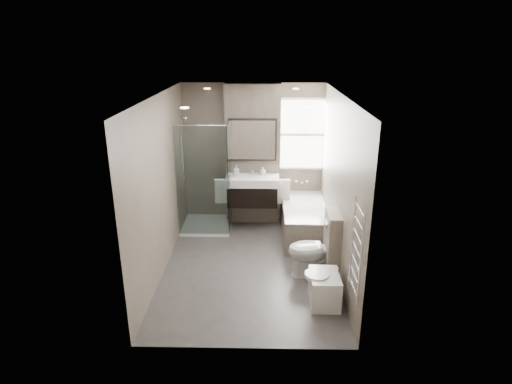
{
  "coord_description": "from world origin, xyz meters",
  "views": [
    {
      "loc": [
        0.22,
        -5.89,
        3.33
      ],
      "look_at": [
        0.09,
        0.15,
        1.16
      ],
      "focal_mm": 30.0,
      "sensor_mm": 36.0,
      "label": 1
    }
  ],
  "objects_px": {
    "vanity": "(252,190)",
    "toilet": "(315,250)",
    "bathtub": "(304,219)",
    "bidet": "(324,288)"
  },
  "relations": [
    {
      "from": "toilet",
      "to": "bidet",
      "type": "relative_size",
      "value": 1.47
    },
    {
      "from": "vanity",
      "to": "toilet",
      "type": "height_order",
      "value": "vanity"
    },
    {
      "from": "vanity",
      "to": "bathtub",
      "type": "bearing_deg",
      "value": -19.37
    },
    {
      "from": "vanity",
      "to": "bidet",
      "type": "xyz_separation_m",
      "value": [
        1.01,
        -2.41,
        -0.52
      ]
    },
    {
      "from": "vanity",
      "to": "toilet",
      "type": "bearing_deg",
      "value": -59.81
    },
    {
      "from": "bathtub",
      "to": "bidet",
      "type": "bearing_deg",
      "value": -87.56
    },
    {
      "from": "vanity",
      "to": "bathtub",
      "type": "xyz_separation_m",
      "value": [
        0.92,
        -0.33,
        -0.43
      ]
    },
    {
      "from": "bathtub",
      "to": "toilet",
      "type": "distance_m",
      "value": 1.35
    },
    {
      "from": "toilet",
      "to": "bidet",
      "type": "xyz_separation_m",
      "value": [
        0.04,
        -0.74,
        -0.18
      ]
    },
    {
      "from": "bathtub",
      "to": "bidet",
      "type": "xyz_separation_m",
      "value": [
        0.09,
        -2.08,
        -0.09
      ]
    }
  ]
}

